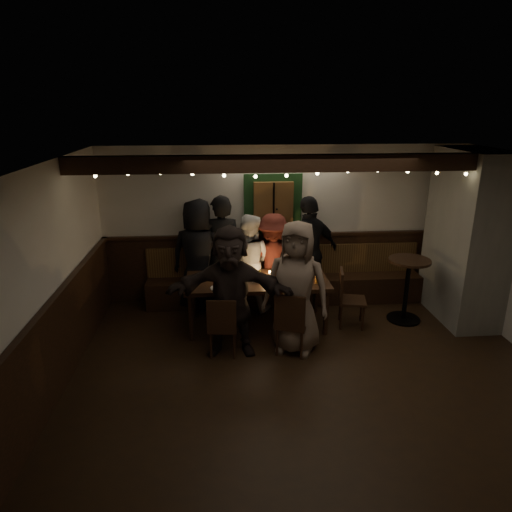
{
  "coord_description": "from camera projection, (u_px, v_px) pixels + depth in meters",
  "views": [
    {
      "loc": [
        -1.06,
        -4.85,
        3.21
      ],
      "look_at": [
        -0.54,
        1.6,
        1.05
      ],
      "focal_mm": 32.0,
      "sensor_mm": 36.0,
      "label": 1
    }
  ],
  "objects": [
    {
      "name": "person_g",
      "position": [
        296.0,
        288.0,
        6.01
      ],
      "size": [
        1.04,
        0.86,
        1.81
      ],
      "primitive_type": "imported",
      "rotation": [
        0.0,
        0.0,
        -0.38
      ],
      "color": "#786354",
      "rests_on": "ground"
    },
    {
      "name": "high_top",
      "position": [
        407.0,
        282.0,
        6.95
      ],
      "size": [
        0.63,
        0.63,
        1.0
      ],
      "color": "black",
      "rests_on": "ground"
    },
    {
      "name": "person_d",
      "position": [
        273.0,
        261.0,
        7.42
      ],
      "size": [
        1.03,
        0.62,
        1.57
      ],
      "primitive_type": "imported",
      "rotation": [
        0.0,
        0.0,
        3.1
      ],
      "color": "#561F19",
      "rests_on": "ground"
    },
    {
      "name": "person_f",
      "position": [
        230.0,
        291.0,
        5.96
      ],
      "size": [
        1.68,
        0.68,
        1.77
      ],
      "primitive_type": "imported",
      "rotation": [
        0.0,
        0.0,
        -0.1
      ],
      "color": "black",
      "rests_on": "ground"
    },
    {
      "name": "person_a",
      "position": [
        198.0,
        255.0,
        7.28
      ],
      "size": [
        1.01,
        0.78,
        1.82
      ],
      "primitive_type": "imported",
      "rotation": [
        0.0,
        0.0,
        2.89
      ],
      "color": "black",
      "rests_on": "ground"
    },
    {
      "name": "room",
      "position": [
        365.0,
        256.0,
        6.76
      ],
      "size": [
        6.02,
        5.01,
        2.62
      ],
      "color": "black",
      "rests_on": "ground"
    },
    {
      "name": "dining_table",
      "position": [
        257.0,
        284.0,
        6.74
      ],
      "size": [
        2.1,
        0.9,
        0.91
      ],
      "color": "black",
      "rests_on": "ground"
    },
    {
      "name": "chair_near_left",
      "position": [
        222.0,
        324.0,
        5.97
      ],
      "size": [
        0.42,
        0.42,
        0.84
      ],
      "color": "black",
      "rests_on": "ground"
    },
    {
      "name": "chair_near_right",
      "position": [
        291.0,
        320.0,
        6.0
      ],
      "size": [
        0.53,
        0.53,
        0.9
      ],
      "color": "black",
      "rests_on": "ground"
    },
    {
      "name": "person_e",
      "position": [
        309.0,
        252.0,
        7.4
      ],
      "size": [
        1.17,
        0.86,
        1.85
      ],
      "primitive_type": "imported",
      "rotation": [
        0.0,
        0.0,
        3.57
      ],
      "color": "black",
      "rests_on": "ground"
    },
    {
      "name": "person_b",
      "position": [
        222.0,
        252.0,
        7.36
      ],
      "size": [
        0.7,
        0.47,
        1.87
      ],
      "primitive_type": "imported",
      "rotation": [
        0.0,
        0.0,
        3.1
      ],
      "color": "black",
      "rests_on": "ground"
    },
    {
      "name": "person_c",
      "position": [
        248.0,
        262.0,
        7.32
      ],
      "size": [
        0.93,
        0.83,
        1.59
      ],
      "primitive_type": "imported",
      "rotation": [
        0.0,
        0.0,
        2.8
      ],
      "color": "silver",
      "rests_on": "ground"
    },
    {
      "name": "chair_end",
      "position": [
        347.0,
        295.0,
        6.82
      ],
      "size": [
        0.47,
        0.47,
        0.88
      ],
      "color": "black",
      "rests_on": "ground"
    }
  ]
}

